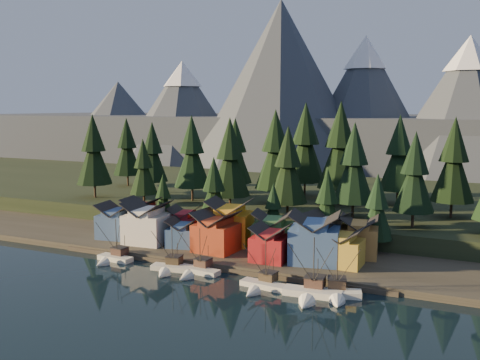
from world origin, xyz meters
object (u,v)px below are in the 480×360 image
at_px(house_front_0, 117,220).
at_px(house_front_1, 147,221).
at_px(boat_1, 112,253).
at_px(boat_4, 261,280).
at_px(boat_3, 196,265).
at_px(boat_6, 337,286).
at_px(house_back_0, 141,215).
at_px(boat_5, 311,286).
at_px(boat_2, 169,262).
at_px(house_back_1, 184,222).

xyz_separation_m(house_front_0, house_front_1, (10.13, -1.24, 0.75)).
height_order(boat_1, boat_4, boat_1).
height_order(boat_3, boat_6, boat_6).
xyz_separation_m(boat_3, house_back_0, (-28.51, 21.12, 4.54)).
relative_size(boat_5, house_back_0, 1.29).
distance_m(boat_3, boat_6, 31.10).
relative_size(boat_4, house_front_1, 1.01).
bearing_deg(boat_5, house_back_0, 152.21).
bearing_deg(house_back_0, boat_3, -42.93).
xyz_separation_m(boat_1, house_front_1, (0.85, 13.05, 4.86)).
bearing_deg(boat_2, boat_5, -12.90).
height_order(boat_1, boat_2, boat_1).
height_order(boat_5, house_front_1, house_front_1).
distance_m(house_back_0, house_back_1, 13.62).
bearing_deg(boat_5, boat_6, 21.42).
relative_size(boat_4, house_back_0, 1.13).
distance_m(boat_3, house_back_1, 25.91).
xyz_separation_m(house_front_0, house_back_1, (16.55, 6.23, -0.36)).
bearing_deg(boat_5, house_back_1, 145.89).
bearing_deg(house_front_0, house_back_0, 57.75).
distance_m(boat_3, house_back_0, 35.76).
bearing_deg(boat_6, house_back_0, 143.84).
xyz_separation_m(boat_3, boat_5, (26.63, -3.62, 0.32)).
distance_m(boat_5, house_front_0, 61.00).
bearing_deg(boat_3, boat_2, -168.51).
distance_m(boat_1, boat_4, 38.64).
relative_size(boat_1, house_front_1, 1.01).
bearing_deg(boat_5, house_front_0, 158.96).
distance_m(boat_6, house_back_0, 63.87).
xyz_separation_m(boat_2, house_back_1, (-8.77, 21.46, 3.83)).
xyz_separation_m(boat_5, house_back_0, (-55.14, 24.74, 4.22)).
bearing_deg(house_front_0, boat_2, -38.94).
xyz_separation_m(boat_1, boat_2, (16.04, -0.93, -0.07)).
height_order(boat_5, house_back_0, boat_5).
bearing_deg(boat_6, house_front_0, 150.19).
bearing_deg(boat_4, house_front_0, 166.89).
height_order(house_front_0, house_front_1, house_front_1).
relative_size(house_front_1, house_back_1, 1.23).
bearing_deg(boat_6, boat_3, 161.81).
bearing_deg(house_front_0, house_back_1, 12.72).
height_order(boat_2, boat_6, boat_6).
height_order(house_back_0, house_back_1, house_back_0).
relative_size(boat_1, house_front_0, 1.08).
height_order(house_front_1, house_back_0, house_front_1).
xyz_separation_m(boat_4, house_back_0, (-44.84, 24.00, 4.60)).
bearing_deg(house_back_0, boat_1, -79.49).
distance_m(boat_5, house_back_0, 60.58).
height_order(boat_3, house_back_1, house_back_1).
bearing_deg(house_front_0, boat_5, -25.33).
distance_m(boat_1, boat_6, 53.26).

